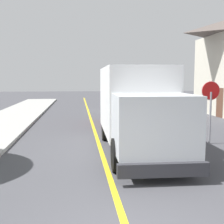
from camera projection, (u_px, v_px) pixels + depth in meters
centre_line_yellow at (95, 134)px, 14.81m from camera, size 0.16×56.00×0.01m
box_truck at (137, 105)px, 11.22m from camera, size 2.53×7.22×3.20m
parked_car_near at (121, 111)px, 17.97m from camera, size 1.88×4.43×1.67m
parked_car_mid at (114, 102)px, 25.22m from camera, size 1.92×4.45×1.67m
stop_sign at (211, 100)px, 12.34m from camera, size 0.80×0.10×2.65m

